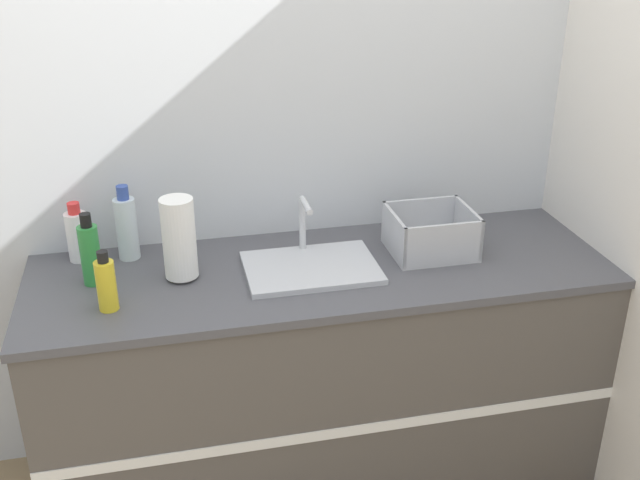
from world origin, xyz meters
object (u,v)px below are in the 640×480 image
Objects in this scene: paper_towel_roll at (179,239)px; bottle_yellow at (106,284)px; dish_rack at (431,236)px; bottle_green at (90,253)px; bottle_white_spray at (78,235)px; bottle_clear at (127,227)px; sink at (311,265)px.

bottle_yellow is at bearing -145.87° from paper_towel_roll.
dish_rack is 1.18m from bottle_green.
bottle_green is (-0.29, 0.03, -0.04)m from paper_towel_roll.
dish_rack is at bearing -0.94° from bottle_green.
bottle_green is 0.20m from bottle_white_spray.
dish_rack is 1.08m from bottle_clear.
paper_towel_roll is at bearing -49.10° from bottle_clear.
paper_towel_roll is 0.27m from bottle_clear.
bottle_green is at bearing 174.15° from paper_towel_roll.
bottle_white_spray is at bearing 105.83° from bottle_yellow.
sink is 1.56× the size of dish_rack.
bottle_yellow is (0.11, -0.38, -0.01)m from bottle_white_spray.
bottle_clear is at bearing 158.84° from sink.
bottle_green is (-0.73, 0.07, 0.09)m from sink.
bottle_yellow is (-0.67, -0.12, 0.07)m from sink.
bottle_yellow is (-1.12, -0.17, 0.03)m from dish_rack.
bottle_white_spray is (-1.23, 0.21, 0.04)m from dish_rack.
bottle_clear is (0.12, 0.17, 0.01)m from bottle_green.
bottle_green is 0.20m from bottle_yellow.
bottle_clear is 1.37× the size of bottle_yellow.
paper_towel_roll is 0.98× the size of dish_rack.
sink is 0.69m from bottle_yellow.
paper_towel_roll is 1.15× the size of bottle_green.
sink is 0.46m from paper_towel_roll.
bottle_clear reaches higher than bottle_white_spray.
bottle_clear reaches higher than bottle_green.
sink is 2.28× the size of bottle_yellow.
dish_rack is 1.07× the size of bottle_clear.
dish_rack is at bearing 8.59° from bottle_yellow.
bottle_green reaches higher than bottle_white_spray.
bottle_clear is at bearing 130.90° from paper_towel_roll.
bottle_green is at bearing 179.06° from dish_rack.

